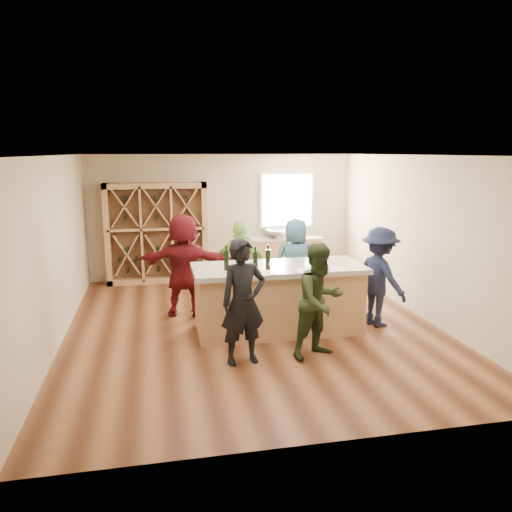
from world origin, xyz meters
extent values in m
cube|color=brown|center=(0.00, 0.00, -0.05)|extent=(6.00, 7.00, 0.10)
cube|color=white|center=(0.00, 0.00, 2.85)|extent=(6.00, 7.00, 0.10)
cube|color=#CBB693|center=(0.00, 3.55, 1.40)|extent=(6.00, 0.10, 2.80)
cube|color=#CBB693|center=(0.00, -3.55, 1.40)|extent=(6.00, 0.10, 2.80)
cube|color=#CBB693|center=(-3.05, 0.00, 1.40)|extent=(0.10, 7.00, 2.80)
cube|color=#CBB693|center=(3.05, 0.00, 1.40)|extent=(0.10, 7.00, 2.80)
cube|color=white|center=(1.50, 3.47, 1.75)|extent=(1.30, 0.06, 1.30)
cube|color=white|center=(1.50, 3.44, 1.75)|extent=(1.18, 0.01, 1.18)
cube|color=tan|center=(-1.50, 3.27, 1.10)|extent=(2.20, 0.45, 2.20)
cube|color=tan|center=(1.40, 3.20, 0.43)|extent=(1.60, 0.58, 0.86)
cube|color=#AA9E8B|center=(1.40, 3.20, 0.89)|extent=(1.70, 0.62, 0.06)
imported|color=silver|center=(1.20, 3.20, 1.01)|extent=(0.54, 0.54, 0.19)
cylinder|color=silver|center=(1.20, 3.38, 1.07)|extent=(0.02, 0.02, 0.30)
cube|color=tan|center=(0.37, -0.29, 0.50)|extent=(2.60, 1.00, 1.00)
cube|color=#AA9E8B|center=(0.37, -0.29, 1.04)|extent=(2.72, 1.12, 0.08)
cylinder|color=black|center=(-0.49, -0.41, 1.23)|extent=(0.08, 0.08, 0.30)
cylinder|color=black|center=(-0.33, -0.59, 1.24)|extent=(0.11, 0.11, 0.33)
cylinder|color=black|center=(-0.07, -0.56, 1.23)|extent=(0.09, 0.09, 0.30)
cylinder|color=black|center=(0.15, -0.47, 1.23)|extent=(0.08, 0.08, 0.31)
cone|color=white|center=(0.12, -0.77, 1.16)|extent=(0.07, 0.07, 0.16)
cone|color=white|center=(0.51, -0.78, 1.17)|extent=(0.08, 0.08, 0.18)
cone|color=white|center=(1.03, -0.72, 1.16)|extent=(0.08, 0.08, 0.16)
cone|color=white|center=(0.81, -0.46, 1.16)|extent=(0.08, 0.08, 0.17)
cube|color=white|center=(0.04, -0.72, 1.08)|extent=(0.33, 0.37, 0.00)
cube|color=white|center=(0.68, -0.71, 1.08)|extent=(0.35, 0.39, 0.00)
cube|color=white|center=(1.22, -0.66, 1.08)|extent=(0.32, 0.37, 0.00)
imported|color=black|center=(-0.41, -1.41, 0.87)|extent=(0.71, 0.57, 1.74)
imported|color=#263319|center=(0.69, -1.40, 0.82)|extent=(0.90, 0.71, 1.63)
imported|color=#191E38|center=(2.07, -0.36, 0.83)|extent=(0.83, 1.18, 1.66)
imported|color=#8CC64C|center=(-0.05, 0.82, 0.83)|extent=(1.09, 0.81, 1.67)
imported|color=#335972|center=(0.98, 0.87, 0.83)|extent=(0.85, 0.59, 1.67)
imported|color=#590F14|center=(-1.06, 0.82, 0.91)|extent=(1.79, 1.01, 1.82)
camera|label=1|loc=(-1.52, -7.77, 2.86)|focal=35.00mm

